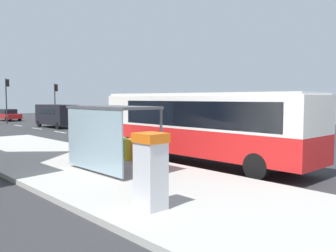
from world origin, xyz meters
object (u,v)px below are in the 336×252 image
at_px(traffic_light_near_side, 56,97).
at_px(traffic_light_median, 7,94).
at_px(recycling_bin_green, 121,148).
at_px(bus, 200,123).
at_px(recycling_bin_red, 140,151).
at_px(recycling_bin_yellow, 130,149).
at_px(bus_shelter, 105,121).
at_px(white_van, 56,114).
at_px(ticket_machine, 151,170).
at_px(sedan_near, 8,115).

relative_size(traffic_light_near_side, traffic_light_median, 0.91).
xyz_separation_m(recycling_bin_green, traffic_light_near_side, (9.70, 27.69, 2.47)).
relative_size(bus, recycling_bin_red, 11.65).
bearing_deg(recycling_bin_green, bus, -47.33).
height_order(recycling_bin_yellow, bus_shelter, bus_shelter).
bearing_deg(bus, recycling_bin_yellow, 141.21).
height_order(recycling_bin_green, traffic_light_near_side, traffic_light_near_side).
xyz_separation_m(bus, traffic_light_near_side, (7.22, 30.39, 1.29)).
xyz_separation_m(recycling_bin_green, bus_shelter, (-2.21, -2.15, 1.44)).
distance_m(white_van, ticket_machine, 29.37).
bearing_deg(traffic_light_median, recycling_bin_green, -98.92).
relative_size(white_van, bus_shelter, 1.32).
xyz_separation_m(ticket_machine, recycling_bin_green, (3.94, 6.98, -0.52)).
bearing_deg(recycling_bin_green, sedan_near, 79.45).
bearing_deg(ticket_machine, traffic_light_median, 76.75).
distance_m(white_van, traffic_light_median, 9.20).
height_order(sedan_near, recycling_bin_green, sedan_near).
bearing_deg(sedan_near, traffic_light_near_side, -65.96).
distance_m(bus, bus_shelter, 4.74).
distance_m(bus, recycling_bin_yellow, 3.40).
bearing_deg(sedan_near, ticket_machine, -104.00).
bearing_deg(recycling_bin_yellow, bus, -38.79).
distance_m(recycling_bin_yellow, recycling_bin_green, 0.70).
height_order(white_van, bus_shelter, bus_shelter).
relative_size(recycling_bin_green, traffic_light_near_side, 0.20).
relative_size(white_van, ticket_machine, 2.72).
xyz_separation_m(sedan_near, ticket_machine, (-10.44, -41.85, 0.38)).
height_order(ticket_machine, recycling_bin_green, ticket_machine).
relative_size(bus, white_van, 2.10).
xyz_separation_m(bus, traffic_light_median, (2.11, 31.99, 1.59)).
distance_m(recycling_bin_red, recycling_bin_yellow, 0.70).
bearing_deg(recycling_bin_green, recycling_bin_red, -90.00).
bearing_deg(traffic_light_near_side, recycling_bin_red, -108.45).
height_order(traffic_light_near_side, bus_shelter, traffic_light_near_side).
relative_size(ticket_machine, recycling_bin_green, 2.04).
xyz_separation_m(white_van, traffic_light_near_side, (3.30, 7.18, 1.79)).
bearing_deg(traffic_light_near_side, bus_shelter, -111.77).
xyz_separation_m(sedan_near, recycling_bin_yellow, (-6.50, -35.58, -0.14)).
relative_size(bus, traffic_light_median, 2.14).
height_order(sedan_near, recycling_bin_red, sedan_near).
height_order(bus, white_van, bus).
bearing_deg(sedan_near, white_van, -90.39).
relative_size(bus, sedan_near, 2.47).
relative_size(sedan_near, traffic_light_near_side, 0.96).
height_order(white_van, recycling_bin_yellow, white_van).
height_order(bus, recycling_bin_red, bus).
xyz_separation_m(white_van, recycling_bin_red, (-6.40, -21.91, -0.69)).
distance_m(bus, white_van, 23.54).
bearing_deg(bus_shelter, white_van, 69.19).
relative_size(traffic_light_near_side, bus_shelter, 1.17).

